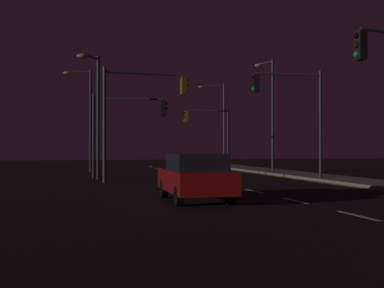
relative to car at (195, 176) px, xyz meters
name	(u,v)px	position (x,y,z in m)	size (l,w,h in m)	color
ground_plane	(250,190)	(3.23, 3.88, -0.82)	(112.00, 112.00, 0.00)	black
lane_markings_center	(226,184)	(3.23, 7.38, -0.82)	(0.14, 50.00, 0.01)	silver
lane_edge_line	(310,181)	(8.29, 8.88, -0.82)	(0.14, 53.00, 0.01)	gold
car	(195,176)	(0.00, 0.00, 0.00)	(1.88, 4.43, 1.57)	#B71414
traffic_light_mid_left	(208,125)	(7.31, 26.34, 2.82)	(3.90, 0.42, 4.95)	#2D3033
traffic_light_far_right	(141,102)	(-0.50, 9.97, 3.27)	(4.45, 0.71, 5.78)	#4C4C51
traffic_light_overhead_east	(292,102)	(7.55, 9.53, 3.37)	(3.99, 0.34, 5.77)	#38383D
traffic_light_near_right	(128,119)	(-0.73, 13.94, 2.61)	(4.32, 0.61, 4.82)	#2D3033
street_lamp_across_street	(220,116)	(9.75, 31.37, 3.92)	(2.33, 1.25, 7.61)	#4C4C51
street_lamp_median	(95,104)	(-2.67, 12.52, 3.30)	(1.27, 1.65, 6.79)	#38383D
street_lamp_far_end	(86,111)	(-2.85, 22.26, 3.61)	(2.02, 0.49, 7.38)	#2D3033
street_lamp_corner	(270,105)	(9.53, 17.85, 3.90)	(0.94, 1.56, 7.70)	#38383D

